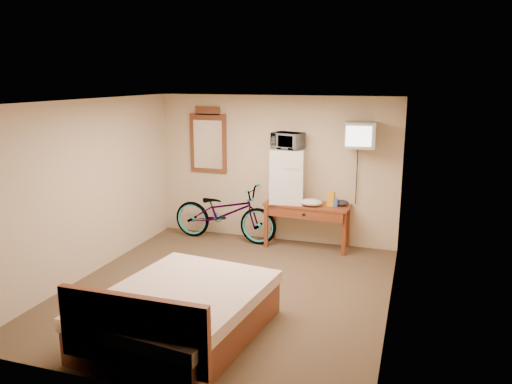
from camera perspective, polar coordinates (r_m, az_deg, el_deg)
room at (r=6.44m, az=-3.43°, el=-0.86°), size 4.60×4.64×2.50m
desk at (r=8.28m, az=5.82°, el=-2.18°), size 1.42×0.62×0.75m
mini_fridge at (r=8.30m, az=3.60°, el=1.89°), size 0.62×0.61×0.89m
microwave at (r=8.20m, az=3.66°, el=5.87°), size 0.56×0.46×0.27m
snack_bag at (r=8.14m, az=8.58°, el=-0.81°), size 0.13×0.10×0.24m
blue_cup at (r=8.14m, az=9.09°, el=-1.19°), size 0.08×0.08×0.14m
cloth_cream at (r=8.14m, az=6.33°, el=-1.18°), size 0.37×0.29×0.11m
cloth_dark_a at (r=8.27m, az=2.33°, el=-0.96°), size 0.26×0.19×0.10m
cloth_dark_b at (r=8.21m, az=9.81°, el=-1.24°), size 0.22×0.18×0.10m
crt_television at (r=7.93m, az=11.82°, el=6.40°), size 0.49×0.59×0.40m
wall_mirror at (r=8.90m, az=-5.49°, el=5.84°), size 0.68×0.04×1.16m
bicycle at (r=8.67m, az=-3.60°, el=-2.36°), size 1.92×0.73×1.00m
bed at (r=5.61m, az=-8.87°, el=-13.61°), size 1.77×2.22×0.90m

